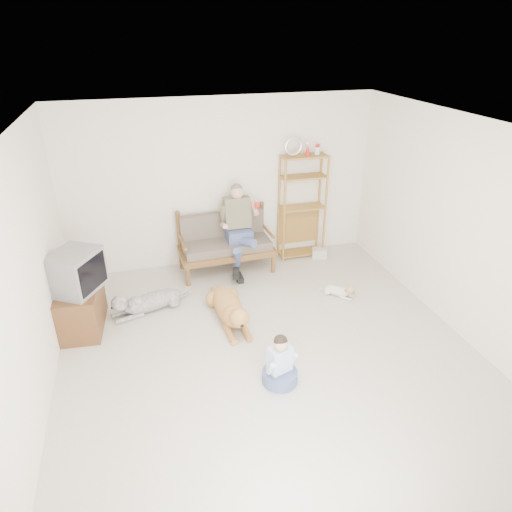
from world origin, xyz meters
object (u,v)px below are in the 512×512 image
object	(u,v)px
tv_stand	(81,308)
golden_retriever	(230,309)
loveseat	(225,242)
etagere	(302,206)

from	to	relation	value
tv_stand	golden_retriever	xyz separation A→B (m)	(1.92, -0.37, -0.12)
loveseat	golden_retriever	xyz separation A→B (m)	(-0.27, -1.50, -0.31)
golden_retriever	tv_stand	bearing A→B (deg)	165.73
etagere	tv_stand	bearing A→B (deg)	-160.22
loveseat	tv_stand	distance (m)	2.46
loveseat	tv_stand	bearing A→B (deg)	-155.19
etagere	golden_retriever	size ratio (longest dim) A/B	1.42
loveseat	golden_retriever	bearing A→B (deg)	-102.50
loveseat	etagere	distance (m)	1.43
tv_stand	etagere	bearing A→B (deg)	24.78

